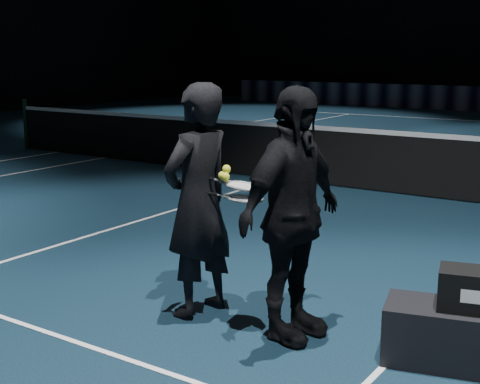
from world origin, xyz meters
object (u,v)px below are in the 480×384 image
Objects in this scene: player_a at (198,201)px; racket_upper at (243,186)px; tennis_balls at (225,174)px; racket_lower at (246,199)px; player_b at (292,215)px.

player_a reaches higher than racket_upper.
tennis_balls is at bearing 98.85° from player_a.
player_a is at bearing -178.29° from racket_upper.
player_a is 2.75× the size of racket_lower.
racket_lower is (-0.40, -0.00, 0.08)m from player_b.
racket_upper is (-0.45, 0.04, 0.16)m from player_b.
racket_upper is at bearing 92.32° from player_b.
racket_lower is 0.11m from racket_upper.
player_b is 0.41m from racket_lower.
player_a reaches higher than racket_lower.
racket_upper is 0.17m from tennis_balls.
player_a is 0.43m from racket_upper.
racket_lower is (0.45, 0.00, 0.08)m from player_a.
racket_upper is (-0.05, 0.04, 0.09)m from racket_lower.
player_a is at bearing -178.68° from tennis_balls.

